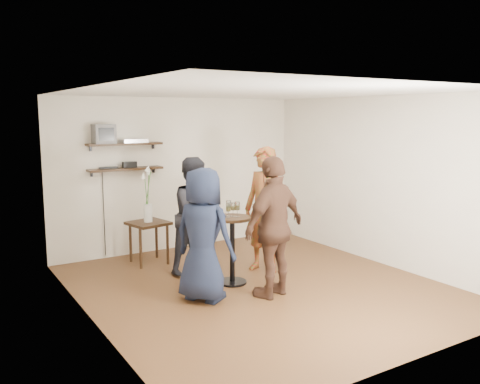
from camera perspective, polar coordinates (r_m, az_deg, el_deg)
name	(u,v)px	position (r m, az deg, el deg)	size (l,w,h in m)	color
room	(260,192)	(6.69, 2.29, -0.02)	(4.58, 5.08, 2.68)	#4E2B19
shelf_upper	(125,144)	(8.32, -12.81, 5.27)	(1.20, 0.25, 0.04)	black
shelf_lower	(126,169)	(8.35, -12.72, 2.53)	(1.20, 0.25, 0.04)	black
crt_monitor	(103,134)	(8.21, -15.08, 6.32)	(0.32, 0.30, 0.30)	#59595B
dvd_deck	(134,141)	(8.37, -11.82, 5.65)	(0.40, 0.24, 0.06)	silver
radio	(130,165)	(8.37, -12.30, 3.02)	(0.22, 0.10, 0.10)	black
power_strip	(108,168)	(8.31, -14.55, 2.67)	(0.30, 0.05, 0.03)	black
side_table	(148,229)	(8.07, -10.24, -4.07)	(0.65, 0.65, 0.66)	black
vase_lilies	(148,204)	(7.99, -10.32, -1.31)	(0.19, 0.19, 0.91)	white
drinks_table	(232,241)	(6.99, -0.87, -5.50)	(0.51, 0.51, 0.94)	black
wine_glass_fl	(228,208)	(6.83, -1.33, -1.83)	(0.06, 0.06, 0.19)	silver
wine_glass_fr	(237,207)	(6.87, -0.31, -1.65)	(0.07, 0.07, 0.21)	silver
wine_glass_bl	(229,205)	(6.94, -1.29, -1.52)	(0.07, 0.07, 0.22)	silver
wine_glass_br	(233,207)	(6.91, -0.79, -1.71)	(0.06, 0.06, 0.19)	silver
person_plaid	(264,210)	(7.47, 2.75, -2.00)	(0.68, 0.44, 1.86)	#B41419
person_dark	(196,215)	(7.44, -4.92, -2.64)	(0.83, 0.65, 1.71)	black
person_navy	(203,235)	(6.32, -4.15, -4.81)	(0.82, 0.53, 1.68)	#161D32
person_brown	(274,227)	(6.46, 3.88, -3.94)	(1.06, 0.44, 1.81)	#482C1F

